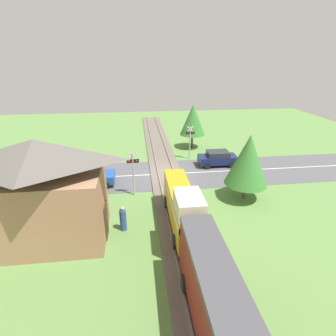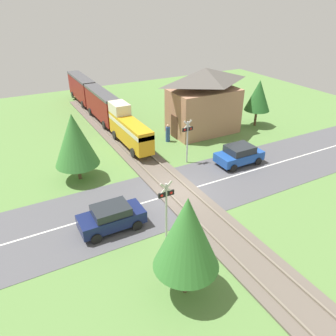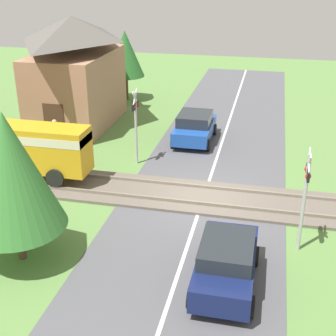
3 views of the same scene
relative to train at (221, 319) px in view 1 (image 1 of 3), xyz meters
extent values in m
plane|color=#5B8442|center=(0.00, -15.77, -1.88)|extent=(60.00, 60.00, 0.00)
cube|color=#515156|center=(0.00, -15.77, -1.87)|extent=(48.00, 6.40, 0.02)
cube|color=silver|center=(0.00, -15.77, -1.86)|extent=(48.00, 0.12, 0.00)
cube|color=#665B51|center=(0.00, -15.77, -1.82)|extent=(2.80, 48.00, 0.12)
cube|color=slate|center=(-0.72, -15.77, -1.70)|extent=(0.10, 48.00, 0.12)
cube|color=slate|center=(0.72, -15.77, -1.70)|extent=(0.10, 48.00, 0.12)
cube|color=gold|center=(0.00, -7.69, -0.31)|extent=(1.35, 6.53, 1.90)
cube|color=beige|center=(0.00, -7.69, 0.21)|extent=(1.37, 6.53, 0.36)
cube|color=beige|center=(0.00, -5.47, 1.09)|extent=(1.35, 2.09, 0.90)
cylinder|color=black|center=(-0.72, -9.78, -1.26)|extent=(0.14, 0.76, 0.76)
cylinder|color=black|center=(0.72, -9.78, -1.26)|extent=(0.14, 0.76, 0.76)
cylinder|color=black|center=(-0.72, -5.60, -1.26)|extent=(0.14, 0.76, 0.76)
cylinder|color=black|center=(0.72, -5.60, -1.26)|extent=(0.14, 0.76, 0.76)
cube|color=maroon|center=(0.00, -0.47, -0.06)|extent=(1.35, 7.12, 2.40)
cube|color=#47474C|center=(0.00, -0.47, 1.26)|extent=(1.41, 7.12, 0.24)
cylinder|color=black|center=(-0.72, -2.74, -1.26)|extent=(0.14, 0.76, 0.76)
cylinder|color=black|center=(0.72, -2.74, -1.26)|extent=(0.14, 0.76, 0.76)
cube|color=#141E4C|center=(-5.16, -17.21, -1.23)|extent=(3.64, 1.63, 0.71)
cube|color=#23282D|center=(-5.16, -17.21, -0.65)|extent=(2.00, 1.50, 0.46)
cylinder|color=black|center=(-3.98, -16.40, -1.58)|extent=(0.60, 0.18, 0.60)
cylinder|color=black|center=(-3.98, -18.02, -1.58)|extent=(0.60, 0.18, 0.60)
cylinder|color=black|center=(-6.34, -16.40, -1.58)|extent=(0.60, 0.18, 0.60)
cylinder|color=black|center=(-6.34, -18.02, -1.58)|extent=(0.60, 0.18, 0.60)
cube|color=#1E4CA8|center=(6.27, -14.33, -1.25)|extent=(3.67, 1.78, 0.67)
cube|color=#23282D|center=(6.27, -14.33, -0.64)|extent=(2.02, 1.64, 0.54)
cylinder|color=black|center=(5.08, -15.22, -1.58)|extent=(0.60, 0.18, 0.60)
cylinder|color=black|center=(5.08, -13.44, -1.58)|extent=(0.60, 0.18, 0.60)
cylinder|color=black|center=(7.46, -15.22, -1.58)|extent=(0.60, 0.18, 0.60)
cylinder|color=black|center=(7.46, -13.44, -1.58)|extent=(0.60, 0.18, 0.60)
cylinder|color=#B7B7B7|center=(-2.83, -19.34, -0.19)|extent=(0.12, 0.12, 3.40)
cube|color=black|center=(-2.83, -19.34, 0.90)|extent=(0.90, 0.08, 0.28)
sphere|color=red|center=(-3.10, -19.34, 0.90)|extent=(0.18, 0.18, 0.18)
sphere|color=red|center=(-2.56, -19.34, 0.90)|extent=(0.18, 0.18, 0.18)
cube|color=silver|center=(-2.83, -19.34, 1.26)|extent=(0.72, 0.04, 0.72)
cube|color=silver|center=(-2.83, -19.34, 1.26)|extent=(0.72, 0.04, 0.72)
cylinder|color=#B7B7B7|center=(2.83, -12.20, -0.19)|extent=(0.12, 0.12, 3.40)
cube|color=black|center=(2.83, -12.20, 0.90)|extent=(0.90, 0.08, 0.28)
sphere|color=red|center=(3.10, -12.20, 0.90)|extent=(0.18, 0.18, 0.18)
sphere|color=red|center=(2.56, -12.20, 0.90)|extent=(0.18, 0.18, 0.18)
cube|color=silver|center=(2.83, -12.20, 1.26)|extent=(0.72, 0.04, 0.72)
cube|color=silver|center=(2.83, -12.20, 1.26)|extent=(0.72, 0.04, 0.72)
cube|color=#AD7A5B|center=(7.54, -7.38, 0.17)|extent=(6.19, 3.81, 4.11)
pyramid|color=#5B5651|center=(7.54, -7.38, 3.49)|extent=(6.68, 4.11, 1.27)
cube|color=#472D1E|center=(4.43, -7.38, -0.83)|extent=(0.06, 1.10, 2.10)
cylinder|color=#2D4C8E|center=(3.50, -7.86, -1.20)|extent=(0.40, 0.40, 1.36)
sphere|color=tan|center=(3.50, -7.86, -0.40)|extent=(0.25, 0.25, 0.25)
cylinder|color=brown|center=(-5.26, -10.75, -1.28)|extent=(0.24, 0.24, 1.21)
cone|color=#387A33|center=(-5.26, -10.75, 1.16)|extent=(3.06, 3.06, 3.67)
cylinder|color=brown|center=(-3.84, -22.99, -1.10)|extent=(0.24, 0.24, 1.57)
cone|color=#387A33|center=(-3.84, -22.99, 1.39)|extent=(2.83, 2.83, 3.40)
camera|label=1|loc=(2.40, 5.66, 7.81)|focal=28.00mm
camera|label=2|loc=(-9.46, -31.72, 9.91)|focal=35.00mm
camera|label=3|loc=(-16.41, -18.03, 6.87)|focal=50.00mm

